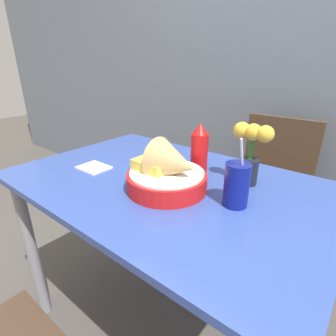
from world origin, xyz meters
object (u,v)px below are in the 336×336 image
object	(u,v)px
chair_far_window	(270,184)
drink_cup	(236,186)
ketchup_bottle	(199,149)
flower_vase	(251,149)
food_basket	(169,173)

from	to	relation	value
chair_far_window	drink_cup	size ratio (longest dim) A/B	4.07
ketchup_bottle	drink_cup	bearing A→B (deg)	-33.96
ketchup_bottle	flower_vase	xyz separation A→B (m)	(0.20, 0.01, 0.04)
chair_far_window	drink_cup	world-z (taller)	drink_cup
ketchup_bottle	drink_cup	distance (m)	0.29
drink_cup	flower_vase	distance (m)	0.19
food_basket	ketchup_bottle	size ratio (longest dim) A/B	1.41
chair_far_window	drink_cup	xyz separation A→B (m)	(0.11, -0.75, 0.31)
chair_far_window	ketchup_bottle	xyz separation A→B (m)	(-0.12, -0.59, 0.34)
chair_far_window	flower_vase	size ratio (longest dim) A/B	4.09
chair_far_window	drink_cup	bearing A→B (deg)	-81.53
food_basket	drink_cup	world-z (taller)	drink_cup
food_basket	flower_vase	xyz separation A→B (m)	(0.19, 0.22, 0.07)
food_basket	drink_cup	bearing A→B (deg)	12.95
chair_far_window	drink_cup	distance (m)	0.82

